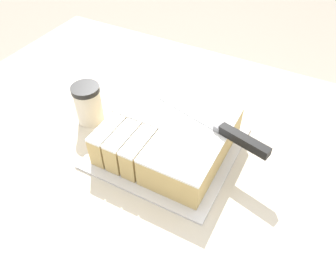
% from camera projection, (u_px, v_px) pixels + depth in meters
% --- Properties ---
extents(countertop, '(1.40, 1.10, 0.93)m').
position_uv_depth(countertop, '(159.00, 247.00, 1.15)').
color(countertop, beige).
rests_on(countertop, ground_plane).
extents(cake_board, '(0.34, 0.33, 0.01)m').
position_uv_depth(cake_board, '(168.00, 147.00, 0.85)').
color(cake_board, silver).
rests_on(cake_board, countertop).
extents(cake, '(0.29, 0.28, 0.08)m').
position_uv_depth(cake, '(170.00, 134.00, 0.81)').
color(cake, tan).
rests_on(cake, cake_board).
extents(knife, '(0.34, 0.11, 0.02)m').
position_uv_depth(knife, '(231.00, 134.00, 0.74)').
color(knife, silver).
rests_on(knife, cake).
extents(coffee_cup, '(0.08, 0.08, 0.11)m').
position_uv_depth(coffee_cup, '(88.00, 104.00, 0.89)').
color(coffee_cup, beige).
rests_on(coffee_cup, countertop).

